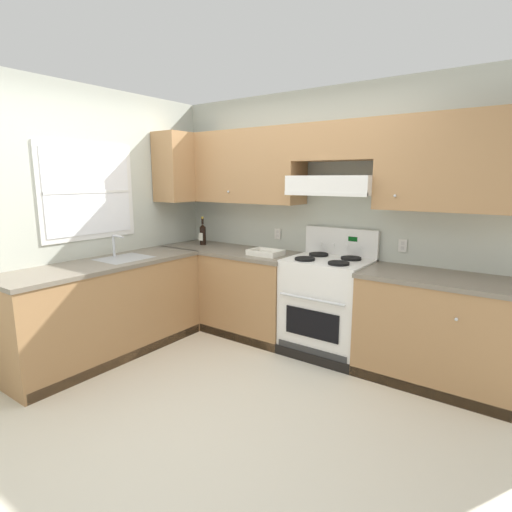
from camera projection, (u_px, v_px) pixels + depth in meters
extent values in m
plane|color=beige|center=(204.00, 392.00, 3.24)|extent=(7.04, 7.04, 0.00)
cube|color=beige|center=(347.00, 220.00, 4.02)|extent=(4.68, 0.12, 2.55)
cube|color=#A87A4C|center=(239.00, 167.00, 4.41)|extent=(1.53, 0.34, 0.76)
cube|color=#A87A4C|center=(463.00, 163.00, 3.14)|extent=(1.30, 0.34, 0.76)
cube|color=#A87A4C|center=(338.00, 142.00, 3.70)|extent=(0.80, 0.34, 0.34)
cube|color=white|center=(335.00, 185.00, 3.74)|extent=(0.80, 0.46, 0.17)
cube|color=white|center=(324.00, 194.00, 3.58)|extent=(0.80, 0.03, 0.04)
sphere|color=silver|center=(228.00, 192.00, 4.31)|extent=(0.02, 0.02, 0.02)
sphere|color=silver|center=(395.00, 196.00, 3.30)|extent=(0.02, 0.02, 0.02)
cube|color=silver|center=(278.00, 234.00, 4.45)|extent=(0.08, 0.01, 0.12)
cube|color=silver|center=(277.00, 232.00, 4.44)|extent=(0.03, 0.00, 0.03)
cube|color=silver|center=(277.00, 236.00, 4.45)|extent=(0.03, 0.00, 0.03)
cube|color=silver|center=(403.00, 246.00, 3.67)|extent=(0.08, 0.01, 0.12)
cube|color=silver|center=(403.00, 243.00, 3.67)|extent=(0.03, 0.00, 0.03)
cube|color=silver|center=(402.00, 248.00, 3.67)|extent=(0.03, 0.00, 0.03)
cube|color=beige|center=(87.00, 220.00, 4.00)|extent=(0.12, 4.00, 2.55)
cube|color=white|center=(88.00, 192.00, 3.92)|extent=(0.04, 1.00, 0.92)
cube|color=white|center=(89.00, 192.00, 3.90)|extent=(0.01, 0.90, 0.82)
cube|color=white|center=(89.00, 192.00, 3.90)|extent=(0.01, 0.90, 0.02)
cube|color=#A87A4C|center=(183.00, 168.00, 4.64)|extent=(0.34, 0.64, 0.76)
cube|color=#A87A4C|center=(231.00, 290.00, 4.57)|extent=(1.59, 0.61, 0.87)
cube|color=#756B5B|center=(230.00, 251.00, 4.48)|extent=(1.61, 0.63, 0.04)
cube|color=#A87A4C|center=(436.00, 332.00, 3.32)|extent=(1.22, 0.61, 0.87)
cube|color=#756B5B|center=(441.00, 279.00, 3.24)|extent=(1.24, 0.63, 0.04)
cube|color=black|center=(294.00, 353.00, 3.85)|extent=(3.54, 0.06, 0.09)
sphere|color=silver|center=(190.00, 271.00, 4.45)|extent=(0.03, 0.03, 0.03)
sphere|color=silver|center=(456.00, 319.00, 2.92)|extent=(0.03, 0.03, 0.03)
cube|color=#A87A4C|center=(107.00, 311.00, 3.86)|extent=(0.61, 1.89, 0.87)
cube|color=#756B5B|center=(103.00, 264.00, 3.78)|extent=(0.63, 1.91, 0.04)
cube|color=black|center=(127.00, 356.00, 3.78)|extent=(0.06, 1.85, 0.09)
cube|color=#999B9E|center=(125.00, 259.00, 3.96)|extent=(0.40, 0.48, 0.01)
cube|color=#28282B|center=(125.00, 266.00, 3.98)|extent=(0.34, 0.42, 0.14)
cylinder|color=silver|center=(114.00, 246.00, 4.03)|extent=(0.03, 0.03, 0.22)
cylinder|color=silver|center=(118.00, 236.00, 3.97)|extent=(0.16, 0.02, 0.02)
cube|color=white|center=(326.00, 308.00, 3.89)|extent=(0.76, 0.58, 0.91)
cube|color=black|center=(312.00, 324.00, 3.67)|extent=(0.53, 0.01, 0.26)
cylinder|color=silver|center=(311.00, 299.00, 3.61)|extent=(0.65, 0.02, 0.02)
cube|color=#333333|center=(311.00, 353.00, 3.73)|extent=(0.70, 0.01, 0.11)
cube|color=white|center=(328.00, 261.00, 3.81)|extent=(0.76, 0.58, 0.02)
cube|color=white|center=(341.00, 243.00, 4.00)|extent=(0.76, 0.04, 0.29)
cube|color=#053F0C|center=(353.00, 239.00, 3.90)|extent=(0.09, 0.01, 0.04)
cylinder|color=black|center=(305.00, 259.00, 3.79)|extent=(0.19, 0.19, 0.02)
cylinder|color=black|center=(305.00, 260.00, 3.79)|extent=(0.07, 0.07, 0.01)
cylinder|color=black|center=(339.00, 263.00, 3.59)|extent=(0.19, 0.19, 0.02)
cylinder|color=black|center=(339.00, 264.00, 3.59)|extent=(0.07, 0.07, 0.01)
cylinder|color=black|center=(319.00, 254.00, 4.01)|extent=(0.19, 0.19, 0.02)
cylinder|color=black|center=(319.00, 255.00, 4.01)|extent=(0.07, 0.07, 0.01)
cylinder|color=black|center=(351.00, 258.00, 3.82)|extent=(0.19, 0.19, 0.02)
cylinder|color=black|center=(351.00, 259.00, 3.82)|extent=(0.07, 0.07, 0.01)
cylinder|color=white|center=(321.00, 243.00, 4.11)|extent=(0.04, 0.02, 0.04)
cylinder|color=white|center=(333.00, 245.00, 4.03)|extent=(0.04, 0.02, 0.04)
cylinder|color=white|center=(347.00, 246.00, 3.94)|extent=(0.04, 0.02, 0.04)
cylinder|color=white|center=(360.00, 248.00, 3.86)|extent=(0.04, 0.02, 0.04)
cylinder|color=black|center=(203.00, 236.00, 4.76)|extent=(0.07, 0.07, 0.21)
cone|color=black|center=(203.00, 226.00, 4.73)|extent=(0.07, 0.07, 0.04)
cylinder|color=black|center=(202.00, 220.00, 4.72)|extent=(0.03, 0.03, 0.09)
cylinder|color=gold|center=(202.00, 218.00, 4.72)|extent=(0.03, 0.03, 0.02)
cube|color=silver|center=(201.00, 237.00, 4.73)|extent=(0.06, 0.00, 0.09)
cube|color=white|center=(266.00, 254.00, 4.13)|extent=(0.27, 0.19, 0.02)
cube|color=white|center=(259.00, 254.00, 4.03)|extent=(0.33, 0.01, 0.06)
cube|color=white|center=(272.00, 251.00, 4.21)|extent=(0.33, 0.01, 0.06)
cube|color=white|center=(253.00, 251.00, 4.21)|extent=(0.01, 0.21, 0.06)
cube|color=white|center=(279.00, 254.00, 4.03)|extent=(0.01, 0.21, 0.06)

